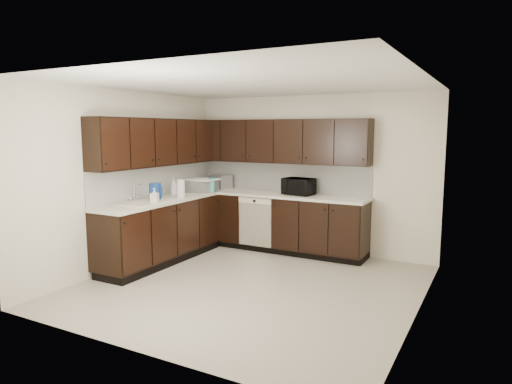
# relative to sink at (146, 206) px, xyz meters

# --- Properties ---
(floor) EXTENTS (4.00, 4.00, 0.00)m
(floor) POSITION_rel_sink_xyz_m (1.68, 0.01, -0.88)
(floor) COLOR #A69A89
(floor) RESTS_ON ground
(ceiling) EXTENTS (4.00, 4.00, 0.00)m
(ceiling) POSITION_rel_sink_xyz_m (1.68, 0.01, 1.62)
(ceiling) COLOR white
(ceiling) RESTS_ON wall_back
(wall_back) EXTENTS (4.00, 0.02, 2.50)m
(wall_back) POSITION_rel_sink_xyz_m (1.68, 2.01, 0.37)
(wall_back) COLOR beige
(wall_back) RESTS_ON floor
(wall_left) EXTENTS (0.02, 4.00, 2.50)m
(wall_left) POSITION_rel_sink_xyz_m (-0.32, 0.01, 0.37)
(wall_left) COLOR beige
(wall_left) RESTS_ON floor
(wall_right) EXTENTS (0.02, 4.00, 2.50)m
(wall_right) POSITION_rel_sink_xyz_m (3.68, 0.01, 0.37)
(wall_right) COLOR beige
(wall_right) RESTS_ON floor
(wall_front) EXTENTS (4.00, 0.02, 2.50)m
(wall_front) POSITION_rel_sink_xyz_m (1.68, -1.99, 0.37)
(wall_front) COLOR beige
(wall_front) RESTS_ON floor
(lower_cabinets) EXTENTS (3.00, 2.80, 0.90)m
(lower_cabinets) POSITION_rel_sink_xyz_m (0.67, 1.12, -0.47)
(lower_cabinets) COLOR black
(lower_cabinets) RESTS_ON floor
(countertop) EXTENTS (3.03, 2.83, 0.04)m
(countertop) POSITION_rel_sink_xyz_m (0.67, 1.12, 0.04)
(countertop) COLOR beige
(countertop) RESTS_ON lower_cabinets
(backsplash) EXTENTS (3.00, 2.80, 0.48)m
(backsplash) POSITION_rel_sink_xyz_m (0.46, 1.33, 0.30)
(backsplash) COLOR silver
(backsplash) RESTS_ON countertop
(upper_cabinets) EXTENTS (3.00, 2.80, 0.70)m
(upper_cabinets) POSITION_rel_sink_xyz_m (0.58, 1.22, 0.89)
(upper_cabinets) COLOR black
(upper_cabinets) RESTS_ON wall_back
(dishwasher) EXTENTS (0.58, 0.04, 0.78)m
(dishwasher) POSITION_rel_sink_xyz_m (0.98, 1.42, -0.33)
(dishwasher) COLOR beige
(dishwasher) RESTS_ON lower_cabinets
(sink) EXTENTS (0.54, 0.82, 0.42)m
(sink) POSITION_rel_sink_xyz_m (0.00, 0.00, 0.00)
(sink) COLOR beige
(sink) RESTS_ON countertop
(microwave) EXTENTS (0.51, 0.37, 0.26)m
(microwave) POSITION_rel_sink_xyz_m (1.59, 1.73, 0.19)
(microwave) COLOR black
(microwave) RESTS_ON countertop
(soap_bottle_a) EXTENTS (0.13, 0.13, 0.22)m
(soap_bottle_a) POSITION_rel_sink_xyz_m (0.18, -0.02, 0.17)
(soap_bottle_a) COLOR gray
(soap_bottle_a) RESTS_ON countertop
(soap_bottle_b) EXTENTS (0.11, 0.11, 0.26)m
(soap_bottle_b) POSITION_rel_sink_xyz_m (-0.16, 0.82, 0.19)
(soap_bottle_b) COLOR gray
(soap_bottle_b) RESTS_ON countertop
(toaster_oven) EXTENTS (0.44, 0.36, 0.24)m
(toaster_oven) POSITION_rel_sink_xyz_m (0.07, 1.78, 0.18)
(toaster_oven) COLOR #B1B1B3
(toaster_oven) RESTS_ON countertop
(storage_bin) EXTENTS (0.63, 0.55, 0.20)m
(storage_bin) POSITION_rel_sink_xyz_m (0.02, 1.31, 0.16)
(storage_bin) COLOR white
(storage_bin) RESTS_ON countertop
(blue_pitcher) EXTENTS (0.19, 0.19, 0.26)m
(blue_pitcher) POSITION_rel_sink_xyz_m (0.01, 0.19, 0.19)
(blue_pitcher) COLOR #103895
(blue_pitcher) RESTS_ON countertop
(teal_tumbler) EXTENTS (0.14, 0.14, 0.23)m
(teal_tumbler) POSITION_rel_sink_xyz_m (0.20, 1.36, 0.17)
(teal_tumbler) COLOR #0D9091
(teal_tumbler) RESTS_ON countertop
(paper_towel_roll) EXTENTS (0.13, 0.13, 0.27)m
(paper_towel_roll) POSITION_rel_sink_xyz_m (0.14, 0.62, 0.19)
(paper_towel_roll) COLOR silver
(paper_towel_roll) RESTS_ON countertop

